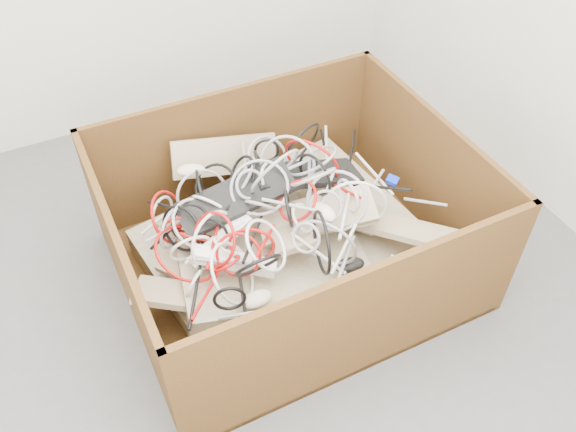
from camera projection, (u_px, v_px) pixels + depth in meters
name	position (u px, v px, depth m)	size (l,w,h in m)	color
ground	(247.00, 318.00, 2.34)	(3.00, 3.00, 0.00)	#4F4F52
room_shell	(222.00, 18.00, 1.46)	(3.04, 3.04, 2.50)	silver
cardboard_box	(286.00, 248.00, 2.41)	(1.31, 1.09, 0.60)	#361F0D
keyboard_pile	(280.00, 218.00, 2.32)	(1.21, 0.91, 0.36)	tan
mice_scatter	(275.00, 219.00, 2.25)	(0.71, 0.71, 0.20)	beige
power_strip_left	(221.00, 241.00, 2.16)	(0.27, 0.05, 0.04)	white
power_strip_right	(234.00, 261.00, 2.12)	(0.30, 0.06, 0.04)	white
vga_plug	(392.00, 180.00, 2.36)	(0.04, 0.04, 0.02)	#0D29CF
cable_tangle	(257.00, 208.00, 2.21)	(1.10, 0.92, 0.47)	#94959A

